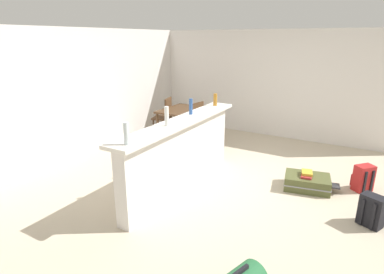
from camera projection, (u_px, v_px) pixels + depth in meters
ground_plane at (221, 183)px, 5.28m from camera, size 13.00×13.00×0.05m
wall_back at (86, 92)px, 6.35m from camera, size 6.60×0.10×2.50m
wall_right at (265, 84)px, 7.55m from camera, size 0.10×6.00×2.50m
partition_half_wall at (182, 156)px, 4.94m from camera, size 2.80×0.20×1.07m
bar_countertop at (181, 122)px, 4.77m from camera, size 2.96×0.40×0.05m
bottle_clear at (126, 134)px, 3.63m from camera, size 0.06×0.06×0.27m
bottle_white at (167, 116)px, 4.40m from camera, size 0.06×0.06×0.28m
bottle_blue at (191, 106)px, 5.08m from camera, size 0.06×0.06×0.26m
bottle_amber at (215, 100)px, 5.74m from camera, size 0.07×0.07×0.22m
dining_table at (182, 113)px, 7.24m from camera, size 1.10×0.80×0.74m
dining_chair_near_partition at (201, 121)px, 7.04m from camera, size 0.46×0.46×0.93m
dining_chair_far_side at (165, 115)px, 7.65m from camera, size 0.49×0.49×0.93m
suitcase_flat_olive at (307, 182)px, 5.00m from camera, size 0.62×0.88×0.22m
backpack_black at (372, 211)px, 3.99m from camera, size 0.31×0.33×0.42m
backpack_red at (363, 178)px, 4.92m from camera, size 0.34×0.34×0.42m
book_stack at (307, 174)px, 4.95m from camera, size 0.31×0.20×0.07m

